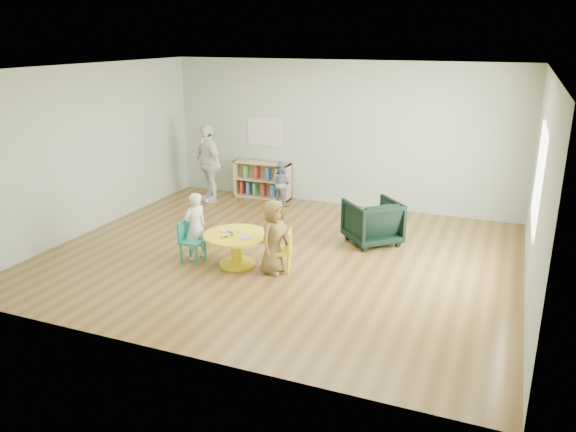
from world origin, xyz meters
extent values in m
plane|color=brown|center=(0.00, 0.00, 0.00)|extent=(7.00, 7.00, 0.00)
cube|color=silver|center=(0.00, 0.00, 2.75)|extent=(7.00, 6.00, 0.10)
cube|color=#9FB096|center=(0.00, 3.00, 1.40)|extent=(7.00, 0.10, 2.80)
cube|color=#9FB096|center=(0.00, -3.00, 1.40)|extent=(7.00, 0.10, 2.80)
cube|color=#9FB096|center=(-3.50, 0.00, 1.40)|extent=(0.10, 6.00, 2.80)
cube|color=#9FB096|center=(3.50, 0.00, 1.40)|extent=(0.10, 6.00, 2.80)
cube|color=white|center=(3.48, 0.30, 1.50)|extent=(0.02, 1.60, 1.30)
cylinder|color=yellow|center=(-0.45, -0.58, 0.22)|extent=(0.17, 0.17, 0.44)
cylinder|color=yellow|center=(-0.45, -0.58, 0.02)|extent=(0.53, 0.53, 0.04)
cylinder|color=yellow|center=(-0.45, -0.58, 0.46)|extent=(0.96, 0.96, 0.04)
cylinder|color=pink|center=(-0.67, -0.53, 0.49)|extent=(0.15, 0.15, 0.02)
cylinder|color=pink|center=(-0.26, -0.67, 0.49)|extent=(0.17, 0.17, 0.02)
cylinder|color=yellow|center=(-0.47, -0.60, 0.50)|extent=(0.05, 0.12, 0.04)
cylinder|color=#157728|center=(-0.48, -0.69, 0.50)|extent=(0.03, 0.05, 0.02)
cylinder|color=#157728|center=(-0.47, -0.52, 0.50)|extent=(0.03, 0.05, 0.02)
cube|color=red|center=(-0.61, -0.54, 0.49)|extent=(0.07, 0.06, 0.02)
cube|color=#FF5915|center=(-0.57, -0.80, 0.49)|extent=(0.06, 0.07, 0.02)
cube|color=#193EBD|center=(-0.55, -0.56, 0.49)|extent=(0.07, 0.07, 0.02)
cube|color=#157728|center=(-0.52, -0.76, 0.49)|extent=(0.05, 0.05, 0.02)
cube|color=teal|center=(-1.13, -0.68, 0.31)|extent=(0.33, 0.33, 0.04)
cube|color=teal|center=(-1.28, -0.68, 0.47)|extent=(0.04, 0.33, 0.29)
cylinder|color=teal|center=(-1.27, -0.55, 0.14)|extent=(0.04, 0.04, 0.29)
cylinder|color=teal|center=(-1.26, -0.81, 0.14)|extent=(0.04, 0.04, 0.29)
cylinder|color=teal|center=(-1.00, -0.55, 0.14)|extent=(0.04, 0.04, 0.29)
cylinder|color=teal|center=(-1.00, -0.81, 0.14)|extent=(0.04, 0.04, 0.29)
cube|color=yellow|center=(0.22, -0.54, 0.30)|extent=(0.41, 0.41, 0.04)
cube|color=yellow|center=(0.36, -0.50, 0.47)|extent=(0.13, 0.32, 0.28)
cylinder|color=yellow|center=(0.38, -0.63, 0.14)|extent=(0.04, 0.04, 0.28)
cylinder|color=yellow|center=(0.31, -0.38, 0.14)|extent=(0.04, 0.04, 0.28)
cylinder|color=yellow|center=(0.13, -0.71, 0.14)|extent=(0.04, 0.04, 0.28)
cylinder|color=yellow|center=(0.06, -0.46, 0.14)|extent=(0.04, 0.04, 0.28)
cube|color=tan|center=(-2.19, 2.83, 0.38)|extent=(0.03, 0.30, 0.75)
cube|color=tan|center=(-1.01, 2.83, 0.38)|extent=(0.03, 0.30, 0.75)
cube|color=tan|center=(-1.60, 2.83, 0.01)|extent=(1.20, 0.30, 0.03)
cube|color=tan|center=(-1.60, 2.83, 0.73)|extent=(1.20, 0.30, 0.03)
cube|color=tan|center=(-1.60, 2.83, 0.38)|extent=(1.14, 0.28, 0.03)
cube|color=tan|center=(-1.60, 2.97, 0.38)|extent=(1.20, 0.02, 0.75)
cube|color=#B03B2E|center=(-2.05, 2.81, 0.18)|extent=(0.04, 0.18, 0.26)
cube|color=#387AC4|center=(-1.90, 2.81, 0.18)|extent=(0.04, 0.18, 0.26)
cube|color=#56BB5D|center=(-1.75, 2.81, 0.18)|extent=(0.04, 0.18, 0.26)
cube|color=#B03B2E|center=(-1.55, 2.81, 0.18)|extent=(0.04, 0.18, 0.26)
cube|color=#387AC4|center=(-1.35, 2.81, 0.18)|extent=(0.04, 0.18, 0.26)
cube|color=#56BB5D|center=(-1.95, 2.81, 0.53)|extent=(0.04, 0.18, 0.26)
cube|color=#B03B2E|center=(-1.70, 2.81, 0.53)|extent=(0.04, 0.18, 0.26)
cube|color=#387AC4|center=(-1.45, 2.81, 0.53)|extent=(0.04, 0.18, 0.26)
cube|color=#56BB5D|center=(-1.25, 2.81, 0.53)|extent=(0.04, 0.18, 0.26)
cube|color=white|center=(-1.60, 2.98, 1.35)|extent=(0.74, 0.01, 0.54)
cube|color=#D54D2C|center=(-1.60, 2.98, 1.35)|extent=(0.70, 0.00, 0.50)
imported|color=black|center=(1.17, 1.06, 0.36)|extent=(1.11, 1.11, 0.73)
imported|color=silver|center=(-1.13, -0.60, 0.52)|extent=(0.38, 0.45, 1.04)
imported|color=gold|center=(0.16, -0.62, 0.54)|extent=(0.43, 0.58, 1.07)
imported|color=#1A2542|center=(-1.04, 2.51, 0.44)|extent=(0.49, 0.42, 0.88)
imported|color=white|center=(-2.50, 2.20, 0.79)|extent=(0.98, 0.83, 1.58)
camera|label=1|loc=(3.14, -7.41, 3.25)|focal=35.00mm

